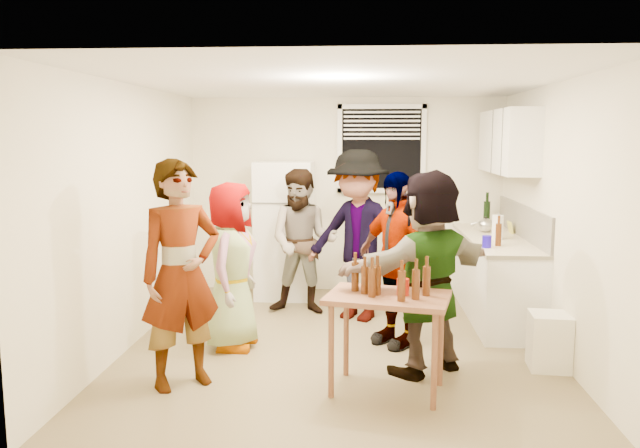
# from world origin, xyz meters

# --- Properties ---
(room) EXTENTS (4.00, 4.50, 2.50)m
(room) POSITION_xyz_m (0.00, 0.00, 0.00)
(room) COLOR white
(room) RESTS_ON ground
(window) EXTENTS (1.12, 0.10, 1.06)m
(window) POSITION_xyz_m (0.45, 2.21, 1.85)
(window) COLOR white
(window) RESTS_ON room
(refrigerator) EXTENTS (0.70, 0.70, 1.70)m
(refrigerator) POSITION_xyz_m (-0.75, 1.88, 0.85)
(refrigerator) COLOR white
(refrigerator) RESTS_ON ground
(counter_lower) EXTENTS (0.60, 2.20, 0.86)m
(counter_lower) POSITION_xyz_m (1.70, 1.15, 0.43)
(counter_lower) COLOR white
(counter_lower) RESTS_ON ground
(countertop) EXTENTS (0.64, 2.22, 0.04)m
(countertop) POSITION_xyz_m (1.70, 1.15, 0.88)
(countertop) COLOR beige
(countertop) RESTS_ON counter_lower
(backsplash) EXTENTS (0.03, 2.20, 0.36)m
(backsplash) POSITION_xyz_m (1.99, 1.15, 1.08)
(backsplash) COLOR #AFAAA0
(backsplash) RESTS_ON countertop
(upper_cabinets) EXTENTS (0.34, 1.60, 0.70)m
(upper_cabinets) POSITION_xyz_m (1.83, 1.35, 1.95)
(upper_cabinets) COLOR white
(upper_cabinets) RESTS_ON room
(kettle) EXTENTS (0.29, 0.26, 0.20)m
(kettle) POSITION_xyz_m (1.65, 1.51, 0.90)
(kettle) COLOR silver
(kettle) RESTS_ON countertop
(paper_towel) EXTENTS (0.12, 0.12, 0.26)m
(paper_towel) POSITION_xyz_m (1.68, 1.00, 0.90)
(paper_towel) COLOR white
(paper_towel) RESTS_ON countertop
(wine_bottle) EXTENTS (0.08, 0.08, 0.31)m
(wine_bottle) POSITION_xyz_m (1.75, 1.97, 0.90)
(wine_bottle) COLOR black
(wine_bottle) RESTS_ON countertop
(beer_bottle_counter) EXTENTS (0.06, 0.06, 0.23)m
(beer_bottle_counter) POSITION_xyz_m (1.60, 0.58, 0.90)
(beer_bottle_counter) COLOR #47230C
(beer_bottle_counter) RESTS_ON countertop
(blue_cup) EXTENTS (0.09, 0.09, 0.12)m
(blue_cup) POSITION_xyz_m (1.46, 0.46, 0.90)
(blue_cup) COLOR #190AB0
(blue_cup) RESTS_ON countertop
(picture_frame) EXTENTS (0.02, 0.16, 0.13)m
(picture_frame) POSITION_xyz_m (1.92, 1.45, 0.97)
(picture_frame) COLOR #DCD64D
(picture_frame) RESTS_ON countertop
(trash_bin) EXTENTS (0.36, 0.36, 0.49)m
(trash_bin) POSITION_xyz_m (1.84, -0.46, 0.25)
(trash_bin) COLOR white
(trash_bin) RESTS_ON ground
(serving_table) EXTENTS (1.04, 0.81, 0.79)m
(serving_table) POSITION_xyz_m (0.42, -1.05, 0.00)
(serving_table) COLOR brown
(serving_table) RESTS_ON ground
(beer_bottle_table) EXTENTS (0.06, 0.06, 0.22)m
(beer_bottle_table) POSITION_xyz_m (0.24, -1.02, 0.79)
(beer_bottle_table) COLOR #47230C
(beer_bottle_table) RESTS_ON serving_table
(red_cup) EXTENTS (0.10, 0.10, 0.13)m
(red_cup) POSITION_xyz_m (0.53, -1.04, 0.79)
(red_cup) COLOR #9C1506
(red_cup) RESTS_ON serving_table
(guest_grey) EXTENTS (1.65, 0.91, 0.50)m
(guest_grey) POSITION_xyz_m (-1.02, -0.09, 0.00)
(guest_grey) COLOR gray
(guest_grey) RESTS_ON ground
(guest_stripe) EXTENTS (1.66, 1.86, 0.44)m
(guest_stripe) POSITION_xyz_m (-1.22, -1.03, 0.00)
(guest_stripe) COLOR #141933
(guest_stripe) RESTS_ON ground
(guest_back_left) EXTENTS (0.93, 1.71, 0.62)m
(guest_back_left) POSITION_xyz_m (-0.45, 1.14, 0.00)
(guest_back_left) COLOR #503524
(guest_back_left) RESTS_ON ground
(guest_back_right) EXTENTS (1.94, 2.21, 0.69)m
(guest_back_right) POSITION_xyz_m (0.17, 0.94, 0.00)
(guest_back_right) COLOR #444449
(guest_back_right) RESTS_ON ground
(guest_black) EXTENTS (1.92, 1.85, 0.41)m
(guest_black) POSITION_xyz_m (0.54, 0.10, 0.00)
(guest_black) COLOR black
(guest_black) RESTS_ON ground
(guest_orange) EXTENTS (2.34, 2.36, 0.51)m
(guest_orange) POSITION_xyz_m (0.78, -0.59, 0.00)
(guest_orange) COLOR #CA814F
(guest_orange) RESTS_ON ground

